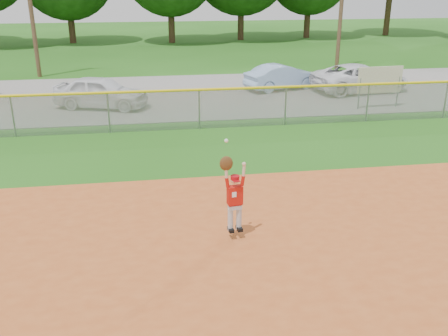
# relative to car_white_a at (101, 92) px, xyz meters

# --- Properties ---
(ground) EXTENTS (120.00, 120.00, 0.00)m
(ground) POSITION_rel_car_white_a_xyz_m (3.88, -13.83, -0.72)
(ground) COLOR #225C15
(ground) RESTS_ON ground
(parking_strip) EXTENTS (44.00, 10.00, 0.03)m
(parking_strip) POSITION_rel_car_white_a_xyz_m (3.88, 2.17, -0.70)
(parking_strip) COLOR gray
(parking_strip) RESTS_ON ground
(car_white_a) EXTENTS (4.35, 2.82, 1.38)m
(car_white_a) POSITION_rel_car_white_a_xyz_m (0.00, 0.00, 0.00)
(car_white_a) COLOR white
(car_white_a) RESTS_ON parking_strip
(car_blue) EXTENTS (4.06, 2.49, 1.26)m
(car_blue) POSITION_rel_car_white_a_xyz_m (8.78, 2.51, -0.06)
(car_blue) COLOR #91B2D9
(car_blue) RESTS_ON parking_strip
(car_white_b) EXTENTS (5.19, 3.07, 1.35)m
(car_white_b) POSITION_rel_car_white_a_xyz_m (12.51, 1.46, -0.01)
(car_white_b) COLOR white
(car_white_b) RESTS_ON parking_strip
(sponsor_sign) EXTENTS (2.06, 0.18, 1.83)m
(sponsor_sign) POSITION_rel_car_white_a_xyz_m (11.92, -1.89, 0.49)
(sponsor_sign) COLOR gray
(sponsor_sign) RESTS_ON ground
(outfield_fence) EXTENTS (40.06, 0.10, 1.55)m
(outfield_fence) POSITION_rel_car_white_a_xyz_m (3.88, -3.83, 0.16)
(outfield_fence) COLOR gray
(outfield_fence) RESTS_ON ground
(ballplayer) EXTENTS (0.58, 0.26, 2.11)m
(ballplayer) POSITION_rel_car_white_a_xyz_m (3.67, -12.45, 0.35)
(ballplayer) COLOR silver
(ballplayer) RESTS_ON ground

